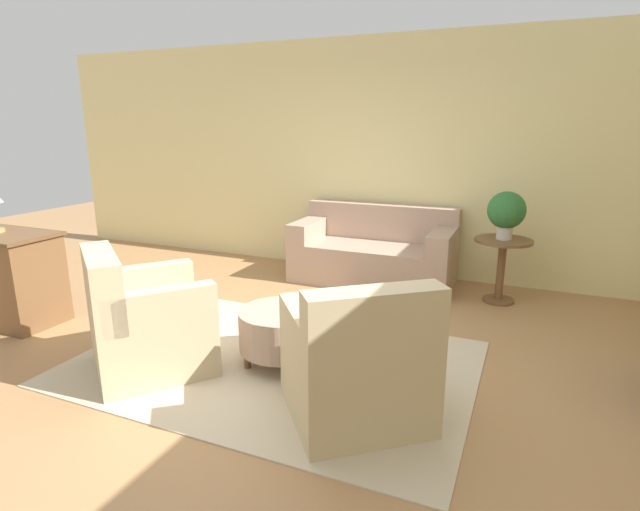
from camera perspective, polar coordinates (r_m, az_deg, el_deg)
ground_plane at (r=3.98m, az=-5.24°, el=-12.16°), size 16.00×16.00×0.00m
wall_back at (r=6.19m, az=7.21°, el=10.96°), size 9.54×0.12×2.80m
rug at (r=3.98m, az=-5.24°, el=-12.10°), size 3.00×2.08×0.01m
couch at (r=5.88m, az=6.18°, el=0.19°), size 1.84×0.85×0.87m
armchair_left at (r=3.95m, az=-19.46°, el=-7.40°), size 1.13×1.13×0.93m
armchair_right at (r=3.14m, az=4.38°, el=-12.48°), size 1.13×1.13×0.93m
ottoman_table at (r=3.87m, az=-4.29°, el=-8.40°), size 0.67×0.67×0.42m
side_table at (r=5.44m, az=20.06°, el=-0.38°), size 0.57×0.57×0.67m
dresser at (r=5.51m, az=-32.60°, el=-1.90°), size 1.14×0.58×0.85m
potted_plant_on_side_table at (r=5.34m, az=20.53°, el=4.73°), size 0.38×0.38×0.49m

